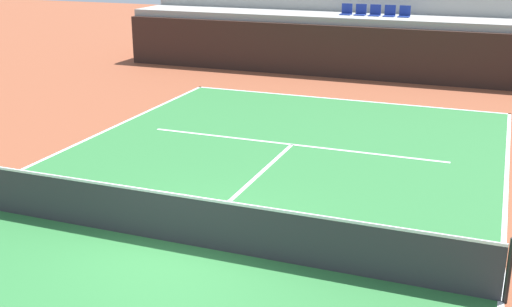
% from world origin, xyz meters
% --- Properties ---
extents(ground_plane, '(80.00, 80.00, 0.00)m').
position_xyz_m(ground_plane, '(0.00, 0.00, 0.00)').
color(ground_plane, brown).
extents(court_surface, '(11.00, 24.00, 0.01)m').
position_xyz_m(court_surface, '(0.00, 0.00, 0.01)').
color(court_surface, '#2D7238').
rests_on(court_surface, ground_plane).
extents(baseline_far, '(11.00, 0.10, 0.00)m').
position_xyz_m(baseline_far, '(0.00, 11.95, 0.01)').
color(baseline_far, white).
rests_on(baseline_far, court_surface).
extents(sideline_right, '(0.10, 24.00, 0.00)m').
position_xyz_m(sideline_right, '(5.45, 0.00, 0.01)').
color(sideline_right, white).
rests_on(sideline_right, court_surface).
extents(service_line_far, '(8.26, 0.10, 0.00)m').
position_xyz_m(service_line_far, '(0.00, 6.40, 0.01)').
color(service_line_far, white).
rests_on(service_line_far, court_surface).
extents(centre_service_line, '(0.10, 6.40, 0.00)m').
position_xyz_m(centre_service_line, '(0.00, 3.20, 0.01)').
color(centre_service_line, white).
rests_on(centre_service_line, court_surface).
extents(back_wall, '(20.91, 0.30, 2.05)m').
position_xyz_m(back_wall, '(0.00, 15.63, 1.03)').
color(back_wall, black).
rests_on(back_wall, ground_plane).
extents(stands_tier_lower, '(20.91, 2.40, 2.34)m').
position_xyz_m(stands_tier_lower, '(0.00, 16.98, 1.17)').
color(stands_tier_lower, '#9E9E99').
rests_on(stands_tier_lower, ground_plane).
extents(stands_tier_upper, '(20.91, 2.40, 3.10)m').
position_xyz_m(stands_tier_upper, '(0.00, 19.38, 1.55)').
color(stands_tier_upper, '#9E9E99').
rests_on(stands_tier_upper, ground_plane).
extents(seating_row_lower, '(2.80, 0.44, 0.44)m').
position_xyz_m(seating_row_lower, '(-0.00, 17.07, 2.46)').
color(seating_row_lower, navy).
rests_on(seating_row_lower, stands_tier_lower).
extents(tennis_net, '(11.08, 0.08, 1.07)m').
position_xyz_m(tennis_net, '(0.00, 0.00, 0.51)').
color(tennis_net, black).
rests_on(tennis_net, court_surface).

